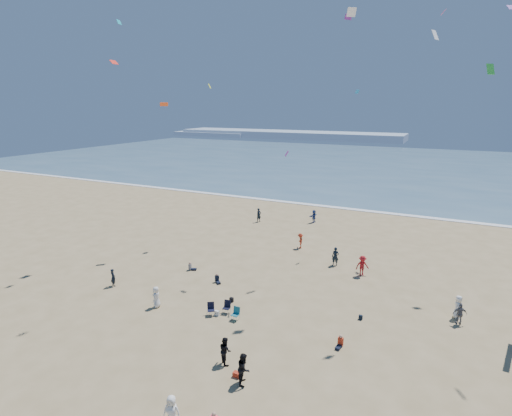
% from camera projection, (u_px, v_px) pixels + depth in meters
% --- Properties ---
extents(ground, '(220.00, 220.00, 0.00)m').
position_uv_depth(ground, '(162.00, 391.00, 22.41)').
color(ground, tan).
rests_on(ground, ground).
extents(ocean, '(220.00, 100.00, 0.06)m').
position_uv_depth(ocean, '(394.00, 166.00, 105.05)').
color(ocean, '#476B84').
rests_on(ocean, ground).
extents(surf_line, '(220.00, 1.20, 0.08)m').
position_uv_depth(surf_line, '(349.00, 209.00, 61.55)').
color(surf_line, white).
rests_on(surf_line, ground).
extents(headland_far, '(110.00, 20.00, 3.20)m').
position_uv_depth(headland_far, '(287.00, 134.00, 195.39)').
color(headland_far, '#7A8EA8').
rests_on(headland_far, ground).
extents(headland_near, '(40.00, 14.00, 2.00)m').
position_uv_depth(headland_near, '(212.00, 134.00, 208.19)').
color(headland_near, '#7A8EA8').
rests_on(headland_near, ground).
extents(standing_flyers, '(28.42, 38.79, 1.95)m').
position_uv_depth(standing_flyers, '(300.00, 274.00, 35.74)').
color(standing_flyers, white).
rests_on(standing_flyers, ground).
extents(seated_group, '(17.23, 19.84, 0.84)m').
position_uv_depth(seated_group, '(227.00, 330.00, 27.69)').
color(seated_group, white).
rests_on(seated_group, ground).
extents(chair_cluster, '(2.72, 1.56, 1.00)m').
position_uv_depth(chair_cluster, '(224.00, 310.00, 30.25)').
color(chair_cluster, black).
rests_on(chair_cluster, ground).
extents(white_tote, '(0.35, 0.20, 0.40)m').
position_uv_depth(white_tote, '(217.00, 313.00, 30.43)').
color(white_tote, silver).
rests_on(white_tote, ground).
extents(black_backpack, '(0.30, 0.22, 0.38)m').
position_uv_depth(black_backpack, '(231.00, 300.00, 32.54)').
color(black_backpack, black).
rests_on(black_backpack, ground).
extents(cooler, '(0.45, 0.30, 0.30)m').
position_uv_depth(cooler, '(237.00, 374.00, 23.58)').
color(cooler, red).
rests_on(cooler, ground).
extents(navy_bag, '(0.28, 0.18, 0.34)m').
position_uv_depth(navy_bag, '(361.00, 317.00, 29.89)').
color(navy_bag, black).
rests_on(navy_bag, ground).
extents(kites_aloft, '(38.32, 45.49, 29.62)m').
position_uv_depth(kites_aloft, '(407.00, 122.00, 25.47)').
color(kites_aloft, '#E94C1D').
rests_on(kites_aloft, ground).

